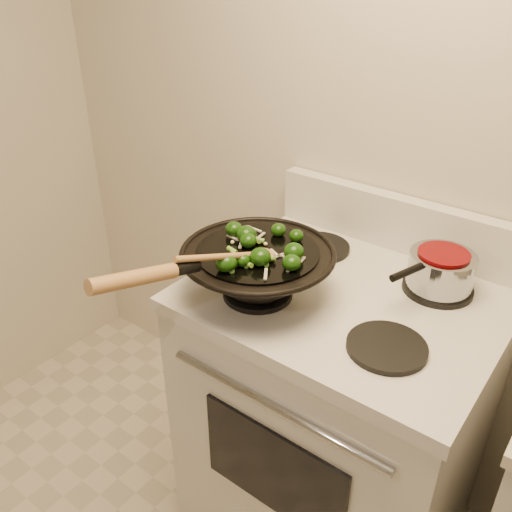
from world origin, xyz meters
The scene contains 5 objects.
stove centered at (-0.29, 1.17, 0.47)m, with size 0.78×0.67×1.08m.
wok centered at (-0.47, 1.02, 1.00)m, with size 0.39×0.64×0.23m.
stirfry centered at (-0.46, 1.01, 1.07)m, with size 0.26×0.26×0.04m.
wooden_spoon centered at (-0.46, 0.94, 1.08)m, with size 0.11×0.26×0.08m.
saucepan centered at (-0.11, 1.32, 0.98)m, with size 0.17×0.26×0.10m.
Camera 1 is at (0.23, 0.10, 1.70)m, focal length 38.00 mm.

